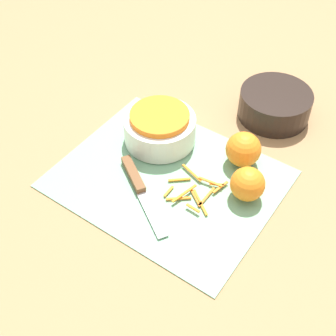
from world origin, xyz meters
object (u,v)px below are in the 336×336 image
object	(u,v)px
bowl_dark	(275,104)
orange_right	(248,184)
bowl_speckled	(160,127)
orange_left	(243,149)
knife	(137,182)

from	to	relation	value
bowl_dark	orange_right	bearing A→B (deg)	-75.42
bowl_speckled	orange_left	distance (m)	0.20
knife	orange_left	xyz separation A→B (m)	(0.15, 0.19, 0.03)
knife	bowl_speckled	bearing A→B (deg)	138.62
bowl_dark	knife	world-z (taller)	bowl_dark
bowl_speckled	orange_right	bearing A→B (deg)	-8.60
knife	orange_right	distance (m)	0.23
orange_left	bowl_dark	bearing A→B (deg)	94.93
bowl_dark	knife	bearing A→B (deg)	-109.71
bowl_dark	orange_right	xyz separation A→B (m)	(0.07, -0.27, 0.01)
knife	orange_right	size ratio (longest dim) A/B	2.78
orange_left	orange_right	size ratio (longest dim) A/B	1.08
bowl_dark	bowl_speckled	bearing A→B (deg)	-126.68
bowl_speckled	bowl_dark	world-z (taller)	bowl_speckled
orange_left	knife	bearing A→B (deg)	-129.27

